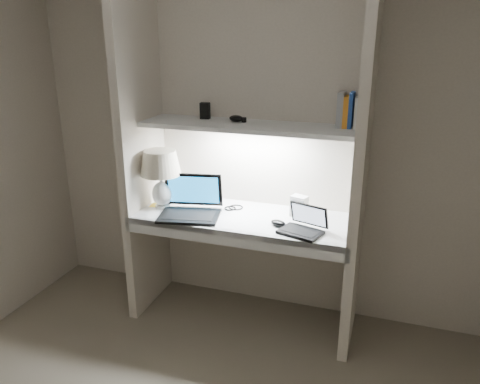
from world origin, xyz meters
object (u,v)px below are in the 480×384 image
at_px(table_lamp, 161,170).
at_px(book_row, 354,111).
at_px(laptop_netbook, 304,226).
at_px(laptop_main, 191,206).
at_px(speaker, 299,206).

distance_m(table_lamp, book_row, 1.31).
relative_size(table_lamp, laptop_netbook, 1.35).
relative_size(laptop_main, speaker, 3.13).
distance_m(laptop_main, speaker, 0.71).
bearing_deg(book_row, laptop_main, -164.40).
relative_size(table_lamp, laptop_main, 0.90).
distance_m(laptop_main, book_row, 1.20).
bearing_deg(speaker, table_lamp, -153.75).
distance_m(table_lamp, laptop_main, 0.32).
distance_m(laptop_main, laptop_netbook, 0.77).
relative_size(laptop_netbook, speaker, 2.10).
height_order(table_lamp, laptop_main, table_lamp).
bearing_deg(book_row, table_lamp, -169.50).
bearing_deg(table_lamp, speaker, 8.24).
bearing_deg(laptop_main, book_row, 3.57).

